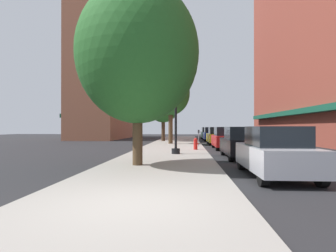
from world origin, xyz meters
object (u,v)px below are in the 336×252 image
at_px(parking_meter_near, 199,136).
at_px(tree_near, 163,103).
at_px(car_silver, 275,152).
at_px(tree_mid, 171,93).
at_px(car_green, 208,133).
at_px(fire_hydrant, 196,144).
at_px(car_yellow, 217,136).
at_px(car_blue, 211,134).
at_px(lamppost, 176,100).
at_px(car_red, 226,138).
at_px(tree_far, 138,53).
at_px(car_black, 242,143).

bearing_deg(parking_meter_near, tree_near, 111.60).
relative_size(parking_meter_near, car_silver, 0.30).
distance_m(tree_mid, car_green, 14.85).
height_order(parking_meter_near, tree_mid, tree_mid).
bearing_deg(fire_hydrant, tree_mid, 106.27).
distance_m(tree_near, car_yellow, 7.99).
height_order(tree_near, car_blue, tree_near).
height_order(lamppost, car_green, lamppost).
bearing_deg(lamppost, car_red, 55.96).
xyz_separation_m(fire_hydrant, car_red, (2.29, 2.03, 0.29)).
bearing_deg(tree_mid, car_yellow, 9.17).
height_order(car_red, car_blue, same).
bearing_deg(parking_meter_near, car_blue, 80.54).
distance_m(lamppost, fire_hydrant, 4.33).
height_order(tree_near, car_green, tree_near).
xyz_separation_m(tree_near, car_yellow, (5.54, -4.54, -3.54)).
relative_size(fire_hydrant, tree_near, 0.12).
xyz_separation_m(tree_mid, car_silver, (4.41, -17.25, -4.00)).
distance_m(tree_mid, tree_far, 15.44).
height_order(tree_mid, car_green, tree_mid).
distance_m(parking_meter_near, car_silver, 13.58).
bearing_deg(car_blue, car_silver, -88.94).
xyz_separation_m(car_silver, car_blue, (0.00, 25.13, 0.00)).
relative_size(tree_mid, car_silver, 1.58).
bearing_deg(tree_near, parking_meter_near, -68.40).
relative_size(car_yellow, car_blue, 1.00).
bearing_deg(car_yellow, lamppost, -105.52).
height_order(car_silver, car_red, same).
height_order(car_silver, car_yellow, same).
relative_size(parking_meter_near, car_black, 0.30).
height_order(car_black, car_green, same).
bearing_deg(parking_meter_near, tree_mid, 122.87).
relative_size(parking_meter_near, tree_near, 0.20).
bearing_deg(tree_far, lamppost, 74.97).
relative_size(tree_far, car_red, 1.70).
xyz_separation_m(car_red, car_green, (0.00, 18.84, 0.00)).
bearing_deg(tree_far, tree_near, 91.89).
bearing_deg(fire_hydrant, car_green, 83.73).
xyz_separation_m(car_black, car_green, (0.00, 25.08, 0.00)).
relative_size(car_silver, car_green, 1.00).
height_order(car_silver, car_black, same).
relative_size(lamppost, fire_hydrant, 7.47).
xyz_separation_m(fire_hydrant, car_yellow, (2.29, 7.98, 0.29)).
height_order(tree_mid, car_yellow, tree_mid).
height_order(parking_meter_near, tree_far, tree_far).
relative_size(tree_far, car_blue, 1.70).
xyz_separation_m(tree_near, car_blue, (5.54, 2.64, -3.54)).
bearing_deg(car_silver, tree_mid, 103.63).
bearing_deg(car_red, car_blue, 89.63).
relative_size(fire_hydrant, tree_far, 0.11).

